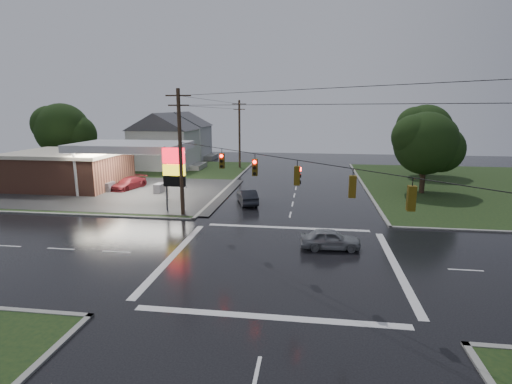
# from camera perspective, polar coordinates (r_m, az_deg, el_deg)

# --- Properties ---
(ground) EXTENTS (120.00, 120.00, 0.00)m
(ground) POSITION_cam_1_polar(r_m,az_deg,el_deg) (25.54, 3.53, -9.72)
(ground) COLOR black
(ground) RESTS_ON ground
(grass_nw) EXTENTS (36.00, 36.00, 0.08)m
(grass_nw) POSITION_cam_1_polar(r_m,az_deg,el_deg) (57.66, -20.93, 1.86)
(grass_nw) COLOR black
(grass_nw) RESTS_ON ground
(gas_station) EXTENTS (26.20, 18.00, 5.60)m
(gas_station) POSITION_cam_1_polar(r_m,az_deg,el_deg) (51.77, -24.14, 3.33)
(gas_station) COLOR #2D2D2D
(gas_station) RESTS_ON ground
(pylon_sign) EXTENTS (2.00, 0.35, 6.00)m
(pylon_sign) POSITION_cam_1_polar(r_m,az_deg,el_deg) (36.69, -11.64, 3.27)
(pylon_sign) COLOR #59595E
(pylon_sign) RESTS_ON ground
(utility_pole_nw) EXTENTS (2.20, 0.32, 11.00)m
(utility_pole_nw) POSITION_cam_1_polar(r_m,az_deg,el_deg) (35.21, -10.75, 5.75)
(utility_pole_nw) COLOR #382619
(utility_pole_nw) RESTS_ON ground
(utility_pole_n) EXTENTS (2.20, 0.32, 10.50)m
(utility_pole_n) POSITION_cam_1_polar(r_m,az_deg,el_deg) (62.80, -2.38, 8.41)
(utility_pole_n) COLOR #382619
(utility_pole_n) RESTS_ON ground
(traffic_signals) EXTENTS (26.87, 26.87, 1.47)m
(traffic_signals) POSITION_cam_1_polar(r_m,az_deg,el_deg) (23.89, 3.77, 4.85)
(traffic_signals) COLOR black
(traffic_signals) RESTS_ON ground
(house_near) EXTENTS (11.05, 8.48, 8.60)m
(house_near) POSITION_cam_1_polar(r_m,az_deg,el_deg) (64.03, -12.91, 7.23)
(house_near) COLOR silver
(house_near) RESTS_ON ground
(house_far) EXTENTS (11.05, 8.48, 8.60)m
(house_far) POSITION_cam_1_polar(r_m,az_deg,el_deg) (75.64, -10.40, 8.04)
(house_far) COLOR silver
(house_far) RESTS_ON ground
(tree_nw_behind) EXTENTS (8.93, 7.60, 10.00)m
(tree_nw_behind) POSITION_cam_1_polar(r_m,az_deg,el_deg) (64.47, -25.81, 7.96)
(tree_nw_behind) COLOR black
(tree_nw_behind) RESTS_ON ground
(tree_ne_near) EXTENTS (7.99, 6.80, 8.98)m
(tree_ne_near) POSITION_cam_1_polar(r_m,az_deg,el_deg) (47.46, 23.24, 6.38)
(tree_ne_near) COLOR black
(tree_ne_near) RESTS_ON ground
(tree_ne_far) EXTENTS (8.46, 7.20, 9.80)m
(tree_ne_far) POSITION_cam_1_polar(r_m,az_deg,el_deg) (59.76, 23.14, 7.96)
(tree_ne_far) COLOR black
(tree_ne_far) RESTS_ON ground
(car_north) EXTENTS (2.93, 4.77, 1.48)m
(car_north) POSITION_cam_1_polar(r_m,az_deg,el_deg) (39.69, -1.27, -0.64)
(car_north) COLOR #21242A
(car_north) RESTS_ON ground
(car_crossing) EXTENTS (4.16, 1.91, 1.38)m
(car_crossing) POSITION_cam_1_polar(r_m,az_deg,el_deg) (27.71, 10.59, -6.62)
(car_crossing) COLOR gray
(car_crossing) RESTS_ON ground
(car_pump) EXTENTS (3.16, 5.24, 1.42)m
(car_pump) POSITION_cam_1_polar(r_m,az_deg,el_deg) (48.99, -17.72, 1.19)
(car_pump) COLOR maroon
(car_pump) RESTS_ON ground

